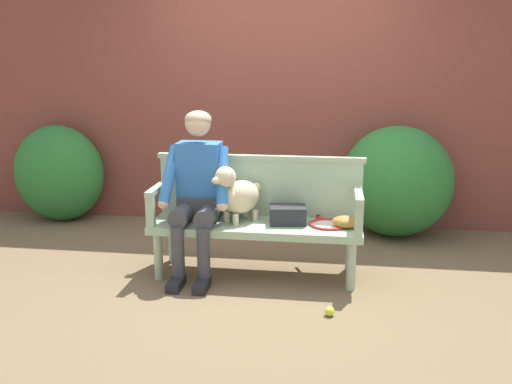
{
  "coord_description": "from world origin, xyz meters",
  "views": [
    {
      "loc": [
        0.57,
        -4.1,
        1.71
      ],
      "look_at": [
        0.0,
        0.0,
        0.68
      ],
      "focal_mm": 38.43,
      "sensor_mm": 36.0,
      "label": 1
    }
  ],
  "objects_px": {
    "garden_bench": "(256,230)",
    "sports_bag": "(288,215)",
    "tennis_ball": "(330,311)",
    "dog_on_bench": "(237,194)",
    "baseball_glove": "(346,222)",
    "tennis_racket": "(327,223)",
    "person_seated": "(198,187)"
  },
  "relations": [
    {
      "from": "garden_bench",
      "to": "sports_bag",
      "type": "bearing_deg",
      "value": 4.11
    },
    {
      "from": "sports_bag",
      "to": "tennis_ball",
      "type": "relative_size",
      "value": 4.24
    },
    {
      "from": "dog_on_bench",
      "to": "baseball_glove",
      "type": "xyz_separation_m",
      "value": [
        0.86,
        -0.03,
        -0.19
      ]
    },
    {
      "from": "baseball_glove",
      "to": "tennis_racket",
      "type": "bearing_deg",
      "value": 162.25
    },
    {
      "from": "garden_bench",
      "to": "tennis_racket",
      "type": "height_order",
      "value": "tennis_racket"
    },
    {
      "from": "tennis_racket",
      "to": "tennis_ball",
      "type": "distance_m",
      "value": 0.8
    },
    {
      "from": "dog_on_bench",
      "to": "tennis_racket",
      "type": "bearing_deg",
      "value": 2.81
    },
    {
      "from": "person_seated",
      "to": "tennis_racket",
      "type": "xyz_separation_m",
      "value": [
        1.02,
        0.05,
        -0.26
      ]
    },
    {
      "from": "person_seated",
      "to": "tennis_ball",
      "type": "xyz_separation_m",
      "value": [
        1.06,
        -0.64,
        -0.68
      ]
    },
    {
      "from": "garden_bench",
      "to": "dog_on_bench",
      "type": "height_order",
      "value": "dog_on_bench"
    },
    {
      "from": "sports_bag",
      "to": "baseball_glove",
      "type": "bearing_deg",
      "value": -5.63
    },
    {
      "from": "person_seated",
      "to": "sports_bag",
      "type": "distance_m",
      "value": 0.74
    },
    {
      "from": "garden_bench",
      "to": "sports_bag",
      "type": "xyz_separation_m",
      "value": [
        0.25,
        0.02,
        0.13
      ]
    },
    {
      "from": "garden_bench",
      "to": "baseball_glove",
      "type": "xyz_separation_m",
      "value": [
        0.7,
        -0.03,
        0.1
      ]
    },
    {
      "from": "baseball_glove",
      "to": "sports_bag",
      "type": "relative_size",
      "value": 0.79
    },
    {
      "from": "dog_on_bench",
      "to": "baseball_glove",
      "type": "bearing_deg",
      "value": -1.68
    },
    {
      "from": "dog_on_bench",
      "to": "sports_bag",
      "type": "xyz_separation_m",
      "value": [
        0.4,
        0.02,
        -0.16
      ]
    },
    {
      "from": "garden_bench",
      "to": "dog_on_bench",
      "type": "xyz_separation_m",
      "value": [
        -0.15,
        -0.0,
        0.29
      ]
    },
    {
      "from": "dog_on_bench",
      "to": "tennis_racket",
      "type": "relative_size",
      "value": 0.8
    },
    {
      "from": "tennis_racket",
      "to": "sports_bag",
      "type": "bearing_deg",
      "value": -177.23
    },
    {
      "from": "baseball_glove",
      "to": "garden_bench",
      "type": "bearing_deg",
      "value": -178.34
    },
    {
      "from": "tennis_ball",
      "to": "tennis_racket",
      "type": "bearing_deg",
      "value": 93.61
    },
    {
      "from": "tennis_ball",
      "to": "person_seated",
      "type": "bearing_deg",
      "value": 148.72
    },
    {
      "from": "tennis_racket",
      "to": "tennis_ball",
      "type": "height_order",
      "value": "tennis_racket"
    },
    {
      "from": "person_seated",
      "to": "baseball_glove",
      "type": "bearing_deg",
      "value": -0.67
    },
    {
      "from": "garden_bench",
      "to": "tennis_racket",
      "type": "xyz_separation_m",
      "value": [
        0.55,
        0.03,
        0.07
      ]
    },
    {
      "from": "person_seated",
      "to": "dog_on_bench",
      "type": "relative_size",
      "value": 2.82
    },
    {
      "from": "tennis_racket",
      "to": "baseball_glove",
      "type": "relative_size",
      "value": 2.62
    },
    {
      "from": "tennis_racket",
      "to": "sports_bag",
      "type": "height_order",
      "value": "sports_bag"
    },
    {
      "from": "baseball_glove",
      "to": "tennis_ball",
      "type": "distance_m",
      "value": 0.78
    },
    {
      "from": "dog_on_bench",
      "to": "baseball_glove",
      "type": "distance_m",
      "value": 0.88
    },
    {
      "from": "person_seated",
      "to": "tennis_ball",
      "type": "distance_m",
      "value": 1.41
    }
  ]
}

